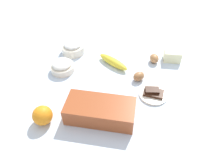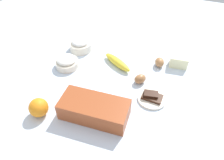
# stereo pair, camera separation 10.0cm
# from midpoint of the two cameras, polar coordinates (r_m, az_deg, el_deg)

# --- Properties ---
(ground_plane) EXTENTS (2.40, 2.40, 0.02)m
(ground_plane) POSITION_cam_midpoint_polar(r_m,az_deg,el_deg) (1.03, -2.76, -2.15)
(ground_plane) COLOR silver
(loaf_pan) EXTENTS (0.29, 0.15, 0.08)m
(loaf_pan) POSITION_cam_midpoint_polar(r_m,az_deg,el_deg) (0.88, -6.44, -8.33)
(loaf_pan) COLOR #9E4723
(loaf_pan) RESTS_ON ground_plane
(flour_bowl) EXTENTS (0.12, 0.12, 0.06)m
(flour_bowl) POSITION_cam_midpoint_polar(r_m,az_deg,el_deg) (1.13, -15.67, 3.48)
(flour_bowl) COLOR silver
(flour_bowl) RESTS_ON ground_plane
(sugar_bowl) EXTENTS (0.13, 0.13, 0.07)m
(sugar_bowl) POSITION_cam_midpoint_polar(r_m,az_deg,el_deg) (1.24, -12.72, 8.42)
(sugar_bowl) COLOR silver
(sugar_bowl) RESTS_ON ground_plane
(banana) EXTENTS (0.19, 0.13, 0.04)m
(banana) POSITION_cam_midpoint_polar(r_m,az_deg,el_deg) (1.13, -2.20, 4.78)
(banana) COLOR yellow
(banana) RESTS_ON ground_plane
(orange_fruit) EXTENTS (0.08, 0.08, 0.08)m
(orange_fruit) POSITION_cam_midpoint_polar(r_m,az_deg,el_deg) (0.92, -21.16, -9.00)
(orange_fruit) COLOR orange
(orange_fruit) RESTS_ON ground_plane
(butter_block) EXTENTS (0.10, 0.07, 0.06)m
(butter_block) POSITION_cam_midpoint_polar(r_m,az_deg,el_deg) (1.19, 13.60, 6.28)
(butter_block) COLOR #F4EDB2
(butter_block) RESTS_ON ground_plane
(egg_near_butter) EXTENTS (0.07, 0.07, 0.05)m
(egg_near_butter) POSITION_cam_midpoint_polar(r_m,az_deg,el_deg) (1.04, 4.49, 0.87)
(egg_near_butter) COLOR #A16C41
(egg_near_butter) RESTS_ON ground_plane
(egg_beside_bowl) EXTENTS (0.06, 0.07, 0.05)m
(egg_beside_bowl) POSITION_cam_midpoint_polar(r_m,az_deg,el_deg) (1.16, 8.83, 5.64)
(egg_beside_bowl) COLOR #B27848
(egg_beside_bowl) RESTS_ON ground_plane
(chocolate_plate) EXTENTS (0.13, 0.13, 0.03)m
(chocolate_plate) POSITION_cam_midpoint_polar(r_m,az_deg,el_deg) (0.98, 8.17, -3.76)
(chocolate_plate) COLOR silver
(chocolate_plate) RESTS_ON ground_plane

